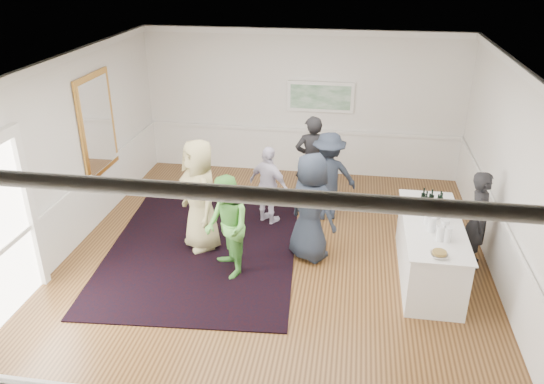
% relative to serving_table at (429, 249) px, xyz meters
% --- Properties ---
extents(floor, '(8.00, 8.00, 0.00)m').
position_rel_serving_table_xyz_m(floor, '(-2.44, -0.04, -0.48)').
color(floor, brown).
rests_on(floor, ground).
extents(ceiling, '(7.00, 8.00, 0.02)m').
position_rel_serving_table_xyz_m(ceiling, '(-2.44, -0.04, 2.72)').
color(ceiling, white).
rests_on(ceiling, wall_back).
extents(wall_left, '(0.02, 8.00, 3.20)m').
position_rel_serving_table_xyz_m(wall_left, '(-5.94, -0.04, 1.12)').
color(wall_left, white).
rests_on(wall_left, floor).
extents(wall_right, '(0.02, 8.00, 3.20)m').
position_rel_serving_table_xyz_m(wall_right, '(1.06, -0.04, 1.12)').
color(wall_right, white).
rests_on(wall_right, floor).
extents(wall_back, '(7.00, 0.02, 3.20)m').
position_rel_serving_table_xyz_m(wall_back, '(-2.44, 3.96, 1.12)').
color(wall_back, white).
rests_on(wall_back, floor).
extents(wall_front, '(7.00, 0.02, 3.20)m').
position_rel_serving_table_xyz_m(wall_front, '(-2.44, -4.04, 1.12)').
color(wall_front, white).
rests_on(wall_front, floor).
extents(wainscoting, '(7.00, 8.00, 1.00)m').
position_rel_serving_table_xyz_m(wainscoting, '(-2.44, -0.04, 0.02)').
color(wainscoting, white).
rests_on(wainscoting, floor).
extents(mirror, '(0.05, 1.25, 1.85)m').
position_rel_serving_table_xyz_m(mirror, '(-5.89, 1.26, 1.32)').
color(mirror, gold).
rests_on(mirror, wall_left).
extents(landscape_painting, '(1.44, 0.06, 0.66)m').
position_rel_serving_table_xyz_m(landscape_painting, '(-2.04, 3.91, 1.30)').
color(landscape_painting, white).
rests_on(landscape_painting, wall_back).
extents(area_rug, '(3.47, 4.37, 0.02)m').
position_rel_serving_table_xyz_m(area_rug, '(-3.72, 0.20, -0.47)').
color(area_rug, black).
rests_on(area_rug, floor).
extents(serving_table, '(0.89, 2.33, 0.94)m').
position_rel_serving_table_xyz_m(serving_table, '(0.00, 0.00, 0.00)').
color(serving_table, white).
rests_on(serving_table, floor).
extents(bartender, '(0.50, 0.66, 1.63)m').
position_rel_serving_table_xyz_m(bartender, '(0.76, 0.46, 0.34)').
color(bartender, black).
rests_on(bartender, floor).
extents(guest_tan, '(1.08, 1.13, 1.94)m').
position_rel_serving_table_xyz_m(guest_tan, '(-3.75, 0.33, 0.50)').
color(guest_tan, tan).
rests_on(guest_tan, floor).
extents(guest_green, '(0.95, 1.01, 1.66)m').
position_rel_serving_table_xyz_m(guest_green, '(-3.11, -0.42, 0.35)').
color(guest_green, '#57AD45').
rests_on(guest_green, floor).
extents(guest_lilac, '(0.94, 0.76, 1.50)m').
position_rel_serving_table_xyz_m(guest_lilac, '(-2.75, 1.38, 0.27)').
color(guest_lilac, silver).
rests_on(guest_lilac, floor).
extents(guest_dark_a, '(1.24, 0.93, 1.70)m').
position_rel_serving_table_xyz_m(guest_dark_a, '(-1.70, 1.76, 0.37)').
color(guest_dark_a, '#212937').
rests_on(guest_dark_a, floor).
extents(guest_dark_b, '(0.75, 0.58, 1.81)m').
position_rel_serving_table_xyz_m(guest_dark_b, '(-2.06, 2.37, 0.43)').
color(guest_dark_b, black).
rests_on(guest_dark_b, floor).
extents(guest_navy, '(1.07, 1.00, 1.84)m').
position_rel_serving_table_xyz_m(guest_navy, '(-1.89, 0.28, 0.44)').
color(guest_navy, '#212937').
rests_on(guest_navy, floor).
extents(wine_bottles, '(0.38, 0.28, 0.31)m').
position_rel_serving_table_xyz_m(wine_bottles, '(0.00, 0.49, 0.62)').
color(wine_bottles, black).
rests_on(wine_bottles, serving_table).
extents(juice_pitchers, '(0.33, 0.63, 0.24)m').
position_rel_serving_table_xyz_m(juice_pitchers, '(0.02, -0.34, 0.59)').
color(juice_pitchers, '#88BB42').
rests_on(juice_pitchers, serving_table).
extents(ice_bucket, '(0.26, 0.26, 0.25)m').
position_rel_serving_table_xyz_m(ice_bucket, '(0.01, 0.20, 0.58)').
color(ice_bucket, silver).
rests_on(ice_bucket, serving_table).
extents(nut_bowl, '(0.25, 0.25, 0.08)m').
position_rel_serving_table_xyz_m(nut_bowl, '(-0.04, -0.97, 0.51)').
color(nut_bowl, white).
rests_on(nut_bowl, serving_table).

